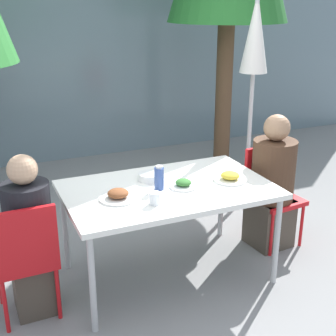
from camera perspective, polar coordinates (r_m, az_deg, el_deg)
The scene contains 14 objects.
ground_plane at distance 3.80m, azimuth 0.00°, elevation -12.84°, with size 24.00×24.00×0.00m, color gray.
building_facade at distance 6.32m, azimuth -12.19°, elevation 14.51°, with size 10.00×0.20×3.00m.
dining_table at distance 3.47m, azimuth 0.00°, elevation -3.14°, with size 1.53×0.95×0.75m.
chair_left at distance 3.23m, azimuth -17.00°, elevation -9.96°, with size 0.41×0.41×0.85m.
person_left at distance 3.28m, azimuth -16.43°, elevation -8.45°, with size 0.31×0.31×1.14m.
chair_right at distance 4.19m, azimuth 12.31°, elevation -2.39°, with size 0.44×0.44×0.85m.
person_right at distance 4.09m, azimuth 12.57°, elevation -2.20°, with size 0.37×0.37×1.18m.
closed_umbrella at distance 4.83m, azimuth 10.46°, elevation 13.59°, with size 0.36×0.36×2.13m.
plate_0 at distance 3.26m, azimuth -6.10°, elevation -3.34°, with size 0.27×0.27×0.07m.
plate_1 at distance 3.44m, azimuth 1.88°, elevation -2.00°, with size 0.21×0.21×0.06m.
plate_2 at distance 3.59m, azimuth 7.58°, elevation -1.14°, with size 0.26×0.26×0.07m.
bottle at distance 3.38m, azimuth -1.09°, elevation -1.24°, with size 0.07×0.07×0.18m.
drinking_cup at distance 3.16m, azimuth -1.64°, elevation -3.70°, with size 0.08×0.08×0.09m.
salad_bowl at distance 3.58m, azimuth -2.15°, elevation -1.04°, with size 0.19×0.19×0.06m.
Camera 1 is at (-1.27, -2.93, 2.07)m, focal length 50.00 mm.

